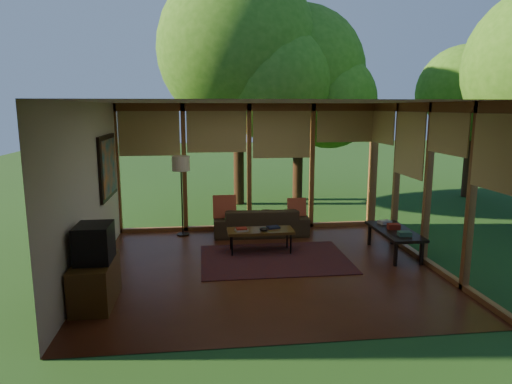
{
  "coord_description": "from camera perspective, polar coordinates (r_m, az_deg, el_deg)",
  "views": [
    {
      "loc": [
        -1.02,
        -7.13,
        2.62
      ],
      "look_at": [
        -0.07,
        0.7,
        1.15
      ],
      "focal_mm": 32.0,
      "sensor_mm": 36.0,
      "label": 1
    }
  ],
  "objects": [
    {
      "name": "ct_book_upper",
      "position": [
        8.22,
        -1.83,
        -4.59
      ],
      "size": [
        0.2,
        0.16,
        0.03
      ],
      "primitive_type": "cube",
      "rotation": [
        0.0,
        0.0,
        0.11
      ],
      "color": "maroon",
      "rests_on": "coffee_table"
    },
    {
      "name": "ct_bowl",
      "position": [
        8.22,
        0.99,
        -4.66
      ],
      "size": [
        0.16,
        0.16,
        0.07
      ],
      "primitive_type": "ellipsoid",
      "color": "black",
      "rests_on": "coffee_table"
    },
    {
      "name": "sofa",
      "position": [
        9.5,
        0.58,
        -3.67
      ],
      "size": [
        1.96,
        0.8,
        0.57
      ],
      "primitive_type": "imported",
      "rotation": [
        0.0,
        0.0,
        3.12
      ],
      "color": "#3A2D1D",
      "rests_on": "floor"
    },
    {
      "name": "exterior_lawn",
      "position": [
        17.81,
        23.63,
        1.18
      ],
      "size": [
        40.0,
        40.0,
        0.0
      ],
      "primitive_type": "plane",
      "color": "#20471A",
      "rests_on": "ground"
    },
    {
      "name": "window_wall_right",
      "position": [
        8.16,
        20.69,
        0.93
      ],
      "size": [
        0.12,
        5.0,
        2.7
      ],
      "primitive_type": "cube",
      "color": "brown",
      "rests_on": "ground"
    },
    {
      "name": "console_book_b",
      "position": [
        8.6,
        16.82,
        -4.15
      ],
      "size": [
        0.22,
        0.17,
        0.1
      ],
      "primitive_type": "cube",
      "rotation": [
        0.0,
        0.0,
        -0.11
      ],
      "color": "maroon",
      "rests_on": "side_console"
    },
    {
      "name": "rug",
      "position": [
        8.06,
        2.34,
        -8.35
      ],
      "size": [
        2.56,
        1.81,
        0.01
      ],
      "primitive_type": "cube",
      "color": "maroon",
      "rests_on": "floor"
    },
    {
      "name": "wall_painting",
      "position": [
        8.76,
        -18.01,
        3.04
      ],
      "size": [
        0.06,
        1.35,
        1.15
      ],
      "color": "black",
      "rests_on": "wall_left"
    },
    {
      "name": "tree_ne",
      "position": [
        13.08,
        5.37,
        14.57
      ],
      "size": [
        3.66,
        3.66,
        5.38
      ],
      "color": "#3B2215",
      "rests_on": "ground"
    },
    {
      "name": "window_wall_back",
      "position": [
        9.77,
        -0.85,
        3.09
      ],
      "size": [
        5.5,
        0.12,
        2.7
      ],
      "primitive_type": "cube",
      "color": "brown",
      "rests_on": "ground"
    },
    {
      "name": "floor_lamp",
      "position": [
        9.37,
        -9.37,
        2.98
      ],
      "size": [
        0.36,
        0.36,
        1.65
      ],
      "color": "black",
      "rests_on": "floor"
    },
    {
      "name": "wall_left",
      "position": [
        7.45,
        -20.23,
        0.1
      ],
      "size": [
        0.04,
        5.0,
        2.7
      ],
      "primitive_type": "cube",
      "color": "beige",
      "rests_on": "ground"
    },
    {
      "name": "tree_far",
      "position": [
        14.61,
        24.63,
        11.08
      ],
      "size": [
        2.72,
        2.72,
        4.37
      ],
      "color": "#3B2215",
      "rests_on": "ground"
    },
    {
      "name": "coffee_table",
      "position": [
        8.33,
        0.55,
        -4.96
      ],
      "size": [
        1.2,
        0.5,
        0.43
      ],
      "color": "#573A17",
      "rests_on": "floor"
    },
    {
      "name": "side_console",
      "position": [
        8.57,
        16.92,
        -4.84
      ],
      "size": [
        0.6,
        1.4,
        0.46
      ],
      "color": "black",
      "rests_on": "floor"
    },
    {
      "name": "console_book_c",
      "position": [
        8.96,
        15.8,
        -3.63
      ],
      "size": [
        0.26,
        0.22,
        0.06
      ],
      "primitive_type": "cube",
      "rotation": [
        0.0,
        0.0,
        0.29
      ],
      "color": "#A9A099",
      "rests_on": "side_console"
    },
    {
      "name": "ct_book_lower",
      "position": [
        8.23,
        -1.83,
        -4.79
      ],
      "size": [
        0.25,
        0.21,
        0.03
      ],
      "primitive_type": "cube",
      "rotation": [
        0.0,
        0.0,
        0.27
      ],
      "color": "#A9A099",
      "rests_on": "coffee_table"
    },
    {
      "name": "floor",
      "position": [
        7.67,
        1.17,
        -9.42
      ],
      "size": [
        5.5,
        5.5,
        0.0
      ],
      "primitive_type": "plane",
      "color": "#572717",
      "rests_on": "ground"
    },
    {
      "name": "television",
      "position": [
        6.44,
        -19.57,
        -6.01
      ],
      "size": [
        0.45,
        0.55,
        0.5
      ],
      "primitive_type": "cube",
      "color": "black",
      "rests_on": "media_cabinet"
    },
    {
      "name": "ct_book_side",
      "position": [
        8.43,
        2.17,
        -4.42
      ],
      "size": [
        0.25,
        0.21,
        0.03
      ],
      "primitive_type": "cube",
      "rotation": [
        0.0,
        0.0,
        0.25
      ],
      "color": "black",
      "rests_on": "coffee_table"
    },
    {
      "name": "pillow_left",
      "position": [
        9.31,
        -3.96,
        -1.89
      ],
      "size": [
        0.47,
        0.25,
        0.49
      ],
      "primitive_type": "cube",
      "rotation": [
        -0.21,
        0.0,
        0.0
      ],
      "color": "maroon",
      "rests_on": "sofa"
    },
    {
      "name": "tree_nw",
      "position": [
        12.47,
        -2.29,
        17.38
      ],
      "size": [
        4.21,
        4.21,
        6.22
      ],
      "color": "#3B2215",
      "rests_on": "ground"
    },
    {
      "name": "console_book_a",
      "position": [
        8.2,
        18.07,
        -4.99
      ],
      "size": [
        0.23,
        0.18,
        0.08
      ],
      "primitive_type": "cube",
      "rotation": [
        0.0,
        0.0,
        -0.12
      ],
      "color": "#325848",
      "rests_on": "side_console"
    },
    {
      "name": "wall_front",
      "position": [
        4.91,
        5.32,
        -4.46
      ],
      "size": [
        5.5,
        0.04,
        2.7
      ],
      "primitive_type": "cube",
      "color": "beige",
      "rests_on": "ground"
    },
    {
      "name": "ceiling",
      "position": [
        7.2,
        1.25,
        11.2
      ],
      "size": [
        5.5,
        5.5,
        0.0
      ],
      "primitive_type": "plane",
      "rotation": [
        3.14,
        0.0,
        0.0
      ],
      "color": "silver",
      "rests_on": "ground"
    },
    {
      "name": "pillow_right",
      "position": [
        9.51,
        5.11,
        -1.93
      ],
      "size": [
        0.38,
        0.2,
        0.4
      ],
      "primitive_type": "cube",
      "rotation": [
        -0.21,
        0.0,
        0.0
      ],
      "color": "maroon",
      "rests_on": "sofa"
    },
    {
      "name": "media_cabinet",
      "position": [
        6.61,
        -19.45,
        -10.59
      ],
      "size": [
        0.5,
        1.0,
        0.6
      ],
      "primitive_type": "cube",
      "color": "#573A17",
      "rests_on": "floor"
    }
  ]
}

